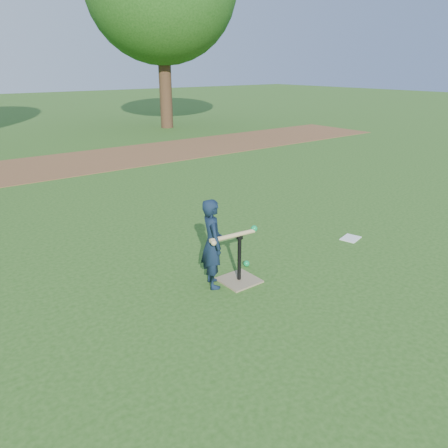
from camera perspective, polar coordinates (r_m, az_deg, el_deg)
ground at (r=5.50m, az=-1.98°, el=-6.59°), size 80.00×80.00×0.00m
dirt_strip at (r=12.11m, az=-23.34°, el=6.74°), size 24.00×3.00×0.01m
child at (r=5.03m, az=-1.52°, el=-2.56°), size 0.38×0.46×1.07m
wiffle_ball_ground at (r=5.70m, az=2.96°, el=-5.18°), size 0.08×0.08×0.08m
clipboard at (r=6.86m, az=16.20°, el=-1.80°), size 0.35×0.30×0.01m
batting_tee at (r=5.30m, az=1.99°, el=-6.38°), size 0.43×0.43×0.61m
swing_action at (r=5.01m, az=1.51°, el=-1.43°), size 0.68×0.13×0.09m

